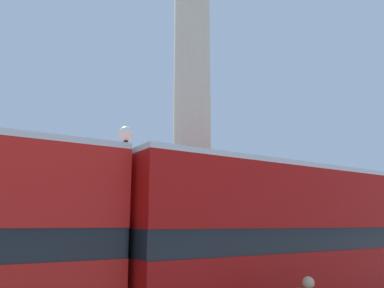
{
  "coord_description": "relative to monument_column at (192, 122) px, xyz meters",
  "views": [
    {
      "loc": [
        -8.09,
        -12.98,
        2.71
      ],
      "look_at": [
        0.0,
        0.0,
        5.99
      ],
      "focal_mm": 35.0,
      "sensor_mm": 36.0,
      "label": 1
    }
  ],
  "objects": [
    {
      "name": "monument_column",
      "position": [
        0.0,
        0.0,
        0.0
      ],
      "size": [
        6.05,
        6.05,
        23.13
      ],
      "color": "#BCB29E",
      "rests_on": "ground_plane"
    },
    {
      "name": "street_lamp",
      "position": [
        -3.76,
        -2.06,
        -3.42
      ],
      "size": [
        0.47,
        0.47,
        5.77
      ],
      "color": "black",
      "rests_on": "ground_plane"
    },
    {
      "name": "bus_a",
      "position": [
        0.16,
        -5.48,
        -4.59
      ],
      "size": [
        10.75,
        3.01,
        4.22
      ],
      "rotation": [
        0.0,
        0.0,
        0.02
      ],
      "color": "#A80F0C",
      "rests_on": "ground_plane"
    }
  ]
}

